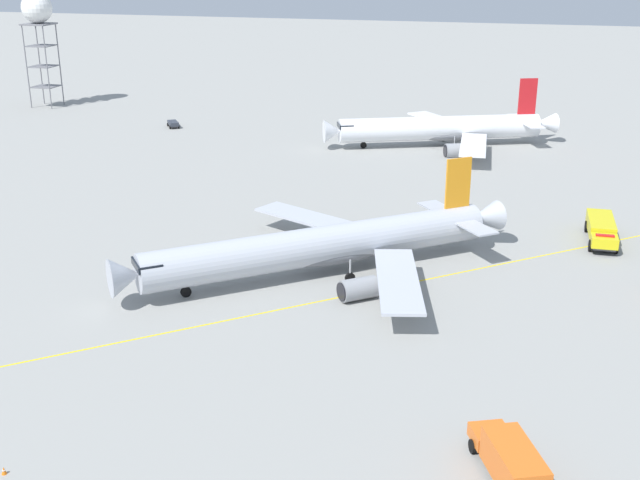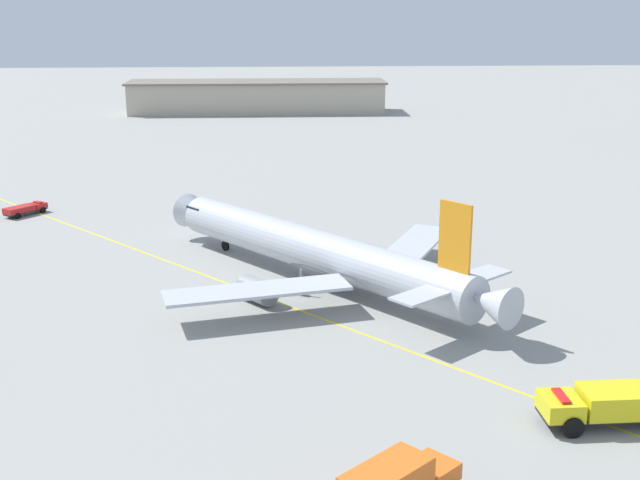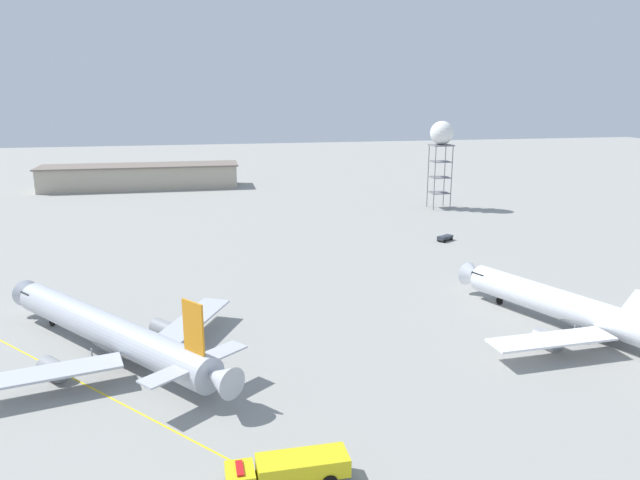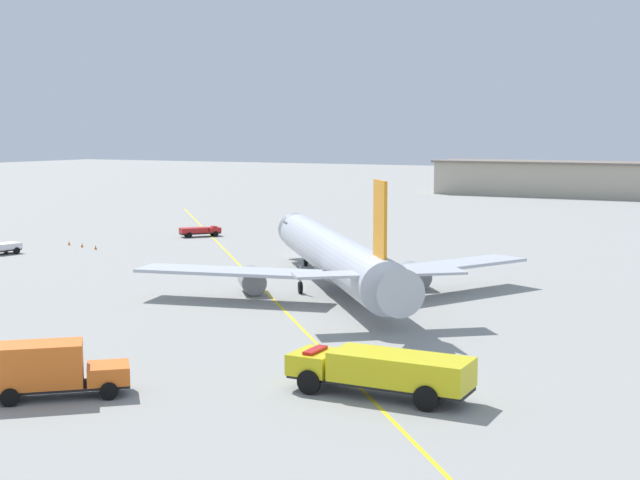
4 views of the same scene
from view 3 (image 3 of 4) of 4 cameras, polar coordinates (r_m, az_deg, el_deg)
ground_plane at (r=76.55m, az=-17.20°, el=-11.82°), size 600.00×600.00×0.00m
airliner_main at (r=80.37m, az=-19.21°, el=-8.31°), size 37.50×32.11×11.09m
airliner_secondary at (r=89.93m, az=23.61°, el=-6.38°), size 40.02×34.27×11.80m
fire_tender_truck at (r=54.48m, az=-2.84°, el=-20.78°), size 3.38×10.46×2.50m
baggage_truck_truck at (r=135.43m, az=11.75°, el=0.21°), size 3.59×4.23×1.22m
radar_tower at (r=169.99m, az=11.44°, el=9.64°), size 6.37×6.37×24.07m
terminal_shed at (r=211.49m, az=-16.63°, el=5.79°), size 15.31×64.64×7.90m
taxiway_centreline at (r=80.13m, az=-23.64°, el=-11.20°), size 139.24×120.79×0.01m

